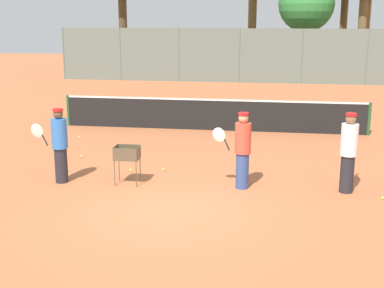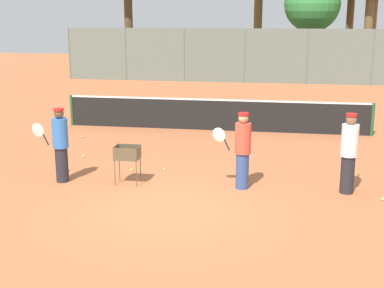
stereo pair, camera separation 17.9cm
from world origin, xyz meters
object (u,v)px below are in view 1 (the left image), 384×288
object	(u,v)px
ball_cart	(127,156)
tennis_net	(212,114)
parked_car	(203,63)
player_yellow_shirt	(242,149)
player_white_outfit	(349,152)
player_red_cap	(60,145)

from	to	relation	value
ball_cart	tennis_net	bearing A→B (deg)	78.35
parked_car	ball_cart	bearing A→B (deg)	-86.58
player_yellow_shirt	tennis_net	bearing A→B (deg)	-73.96
player_white_outfit	player_red_cap	xyz separation A→B (m)	(-6.52, -0.29, -0.02)
player_red_cap	player_white_outfit	bearing A→B (deg)	-177.10
player_white_outfit	player_yellow_shirt	distance (m)	2.31
tennis_net	player_white_outfit	bearing A→B (deg)	-58.17
player_white_outfit	player_red_cap	world-z (taller)	player_white_outfit
tennis_net	player_yellow_shirt	world-z (taller)	player_yellow_shirt
tennis_net	player_red_cap	bearing A→B (deg)	-114.48
player_white_outfit	player_yellow_shirt	size ratio (longest dim) A/B	1.02
tennis_net	parked_car	world-z (taller)	parked_car
ball_cart	parked_car	size ratio (longest dim) A/B	0.21
player_white_outfit	player_yellow_shirt	world-z (taller)	player_white_outfit
player_red_cap	player_yellow_shirt	world-z (taller)	player_red_cap
tennis_net	parked_car	distance (m)	17.53
player_red_cap	parked_car	world-z (taller)	player_red_cap
tennis_net	ball_cart	distance (m)	6.24
player_red_cap	player_yellow_shirt	distance (m)	4.22
player_red_cap	parked_car	size ratio (longest dim) A/B	0.42
tennis_net	player_yellow_shirt	size ratio (longest dim) A/B	5.92
player_white_outfit	player_red_cap	distance (m)	6.53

